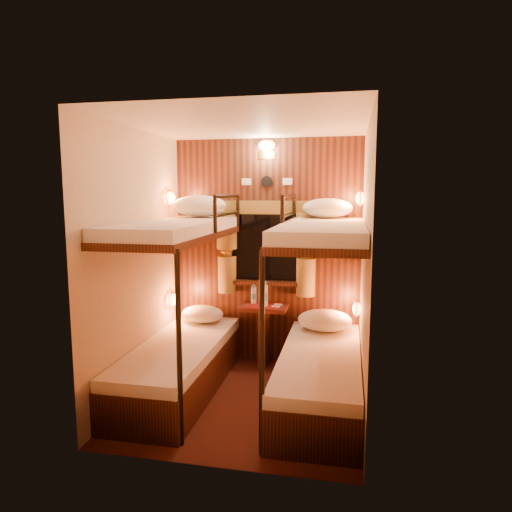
% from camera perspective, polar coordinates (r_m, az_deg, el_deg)
% --- Properties ---
extents(floor, '(2.10, 2.10, 0.00)m').
position_cam_1_polar(floor, '(4.29, -1.24, -17.40)').
color(floor, '#37150F').
rests_on(floor, ground).
extents(ceiling, '(2.10, 2.10, 0.00)m').
position_cam_1_polar(ceiling, '(3.92, -1.35, 16.23)').
color(ceiling, silver).
rests_on(ceiling, wall_back).
extents(wall_back, '(2.40, 0.00, 2.40)m').
position_cam_1_polar(wall_back, '(4.95, 1.40, 0.55)').
color(wall_back, '#C6B293').
rests_on(wall_back, floor).
extents(wall_front, '(2.40, 0.00, 2.40)m').
position_cam_1_polar(wall_front, '(2.93, -5.84, -4.59)').
color(wall_front, '#C6B293').
rests_on(wall_front, floor).
extents(wall_left, '(0.00, 2.40, 2.40)m').
position_cam_1_polar(wall_left, '(4.26, -14.53, -0.89)').
color(wall_left, '#C6B293').
rests_on(wall_left, floor).
extents(wall_right, '(0.00, 2.40, 2.40)m').
position_cam_1_polar(wall_right, '(3.84, 13.45, -1.80)').
color(wall_right, '#C6B293').
rests_on(wall_right, floor).
extents(back_panel, '(2.00, 0.03, 2.40)m').
position_cam_1_polar(back_panel, '(4.93, 1.37, 0.53)').
color(back_panel, black).
rests_on(back_panel, floor).
extents(bunk_left, '(0.72, 1.90, 1.82)m').
position_cam_1_polar(bunk_left, '(4.32, -9.57, -9.34)').
color(bunk_left, black).
rests_on(bunk_left, floor).
extents(bunk_right, '(0.72, 1.90, 1.82)m').
position_cam_1_polar(bunk_right, '(4.06, 8.07, -10.46)').
color(bunk_right, black).
rests_on(bunk_right, floor).
extents(window, '(1.00, 0.12, 0.79)m').
position_cam_1_polar(window, '(4.90, 1.30, 0.27)').
color(window, black).
rests_on(window, back_panel).
extents(curtains, '(1.10, 0.22, 1.00)m').
position_cam_1_polar(curtains, '(4.86, 1.24, 1.18)').
color(curtains, olive).
rests_on(curtains, back_panel).
extents(back_fixtures, '(0.54, 0.09, 0.48)m').
position_cam_1_polar(back_fixtures, '(4.87, 1.33, 12.77)').
color(back_fixtures, black).
rests_on(back_fixtures, back_panel).
extents(reading_lamps, '(2.00, 0.20, 1.25)m').
position_cam_1_polar(reading_lamps, '(4.60, 0.63, 0.50)').
color(reading_lamps, orange).
rests_on(reading_lamps, wall_left).
extents(table, '(0.50, 0.34, 0.66)m').
position_cam_1_polar(table, '(4.92, 0.95, -8.85)').
color(table, '#5F2015').
rests_on(table, floor).
extents(bottle_left, '(0.06, 0.06, 0.21)m').
position_cam_1_polar(bottle_left, '(4.92, -0.28, -4.93)').
color(bottle_left, '#99BFE5').
rests_on(bottle_left, table).
extents(bottle_right, '(0.08, 0.08, 0.27)m').
position_cam_1_polar(bottle_right, '(4.80, 1.05, -4.95)').
color(bottle_right, '#99BFE5').
rests_on(bottle_right, table).
extents(sachet_a, '(0.09, 0.08, 0.01)m').
position_cam_1_polar(sachet_a, '(4.80, 2.48, -6.31)').
color(sachet_a, silver).
rests_on(sachet_a, table).
extents(sachet_b, '(0.09, 0.08, 0.01)m').
position_cam_1_polar(sachet_b, '(4.89, 2.81, -6.07)').
color(sachet_b, silver).
rests_on(sachet_b, table).
extents(pillow_lower_left, '(0.46, 0.33, 0.18)m').
position_cam_1_polar(pillow_lower_left, '(4.95, -6.71, -7.20)').
color(pillow_lower_left, white).
rests_on(pillow_lower_left, bunk_left).
extents(pillow_lower_right, '(0.54, 0.39, 0.21)m').
position_cam_1_polar(pillow_lower_right, '(4.67, 8.58, -7.94)').
color(pillow_lower_right, white).
rests_on(pillow_lower_right, bunk_right).
extents(pillow_upper_left, '(0.56, 0.40, 0.22)m').
position_cam_1_polar(pillow_upper_left, '(4.76, -7.05, 6.23)').
color(pillow_upper_left, white).
rests_on(pillow_upper_left, bunk_left).
extents(pillow_upper_right, '(0.49, 0.35, 0.19)m').
position_cam_1_polar(pillow_upper_right, '(4.59, 8.93, 5.95)').
color(pillow_upper_right, white).
rests_on(pillow_upper_right, bunk_right).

